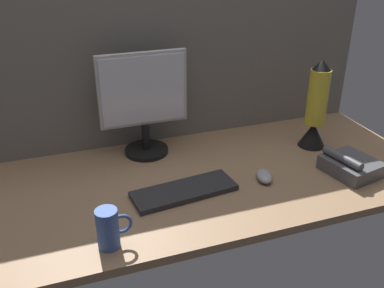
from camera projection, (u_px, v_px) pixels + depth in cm
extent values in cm
cube|color=#8C6B4C|center=(197.00, 178.00, 162.85)|extent=(180.00, 80.00, 3.00)
cube|color=slate|center=(167.00, 65.00, 179.25)|extent=(180.00, 5.00, 65.48)
cylinder|color=black|center=(147.00, 150.00, 178.38)|extent=(18.00, 18.00, 1.80)
cylinder|color=black|center=(146.00, 137.00, 175.52)|extent=(3.20, 3.20, 11.00)
cube|color=#B7B7B7|center=(143.00, 89.00, 167.38)|extent=(35.60, 2.40, 29.36)
cube|color=silver|center=(144.00, 90.00, 166.20)|extent=(33.20, 0.60, 26.96)
cube|color=#262628|center=(184.00, 191.00, 150.27)|extent=(38.16, 16.83, 2.00)
ellipsoid|color=#99999E|center=(264.00, 176.00, 158.03)|extent=(7.82, 10.70, 3.40)
cylinder|color=#38569E|center=(108.00, 229.00, 122.69)|extent=(6.54, 6.54, 12.57)
torus|color=#38569E|center=(122.00, 224.00, 123.62)|extent=(6.53, 1.00, 6.53)
cone|color=black|center=(312.00, 134.00, 182.28)|extent=(11.57, 11.57, 10.52)
cylinder|color=gold|center=(318.00, 97.00, 174.79)|extent=(8.41, 8.41, 23.13)
cone|color=black|center=(322.00, 65.00, 168.70)|extent=(7.57, 7.57, 4.21)
cube|color=#4C4C51|center=(351.00, 166.00, 162.48)|extent=(20.42, 21.98, 5.60)
cylinder|color=#4C4C51|center=(343.00, 158.00, 159.12)|extent=(6.51, 17.40, 3.20)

